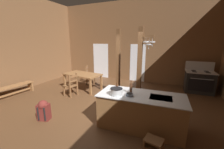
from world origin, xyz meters
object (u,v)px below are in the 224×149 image
Objects in this scene: dining_table at (83,76)px; ladderback_chair_by_post at (71,85)px; ladderback_chair_near_window at (90,75)px; bench_along_left_wall at (14,89)px; bottle_short_on_counter at (117,88)px; step_stool at (153,145)px; stockpot_on_counter at (116,92)px; backpack at (44,110)px; bottle_tall_on_counter at (131,88)px; kitchen_island at (140,111)px; stove_range at (199,82)px; mixing_bowl_on_counter at (130,95)px.

ladderback_chair_by_post is at bearing -86.49° from dining_table.
ladderback_chair_near_window is 3.37m from bench_along_left_wall.
bench_along_left_wall is (-2.18, -0.96, -0.14)m from ladderback_chair_by_post.
dining_table is at bearing 93.51° from ladderback_chair_by_post.
ladderback_chair_near_window is at bearing 133.16° from bottle_short_on_counter.
step_stool is 1.40m from stockpot_on_counter.
backpack is 1.71× the size of bottle_tall_on_counter.
kitchen_island is at bearing -0.74° from bottle_tall_on_counter.
stove_range reaches higher than dining_table.
bottle_tall_on_counter reaches higher than bottle_short_on_counter.
mixing_bowl_on_counter is at bearing -23.16° from ladderback_chair_by_post.
dining_table is 2.75m from backpack.
ladderback_chair_by_post is (-3.08, 1.02, 0.00)m from kitchen_island.
bottle_tall_on_counter is at bearing 40.86° from stockpot_on_counter.
mixing_bowl_on_counter is at bearing -118.59° from stove_range.
stockpot_on_counter reaches higher than ladderback_chair_by_post.
step_stool is 1.54× the size of bottle_short_on_counter.
mixing_bowl_on_counter is at bearing 140.05° from step_stool.
ladderback_chair_by_post is 2.71m from bottle_short_on_counter.
ladderback_chair_near_window is at bearing -171.34° from stove_range.
dining_table is 6.82× the size of bottle_short_on_counter.
backpack is (-2.61, -0.77, -0.13)m from kitchen_island.
ladderback_chair_by_post is 1.86m from backpack.
stockpot_on_counter is (-1.02, 0.52, 0.81)m from step_stool.
ladderback_chair_near_window is 3.59× the size of bottle_short_on_counter.
bottle_short_on_counter is (2.44, -1.06, 0.55)m from ladderback_chair_by_post.
ladderback_chair_near_window is at bearing 102.17° from dining_table.
dining_table is (-3.58, 2.69, 0.47)m from step_stool.
dining_table is at bearing 141.87° from bottle_short_on_counter.
mixing_bowl_on_counter is (2.83, -1.21, 0.48)m from ladderback_chair_by_post.
dining_table is at bearing 139.71° from stockpot_on_counter.
backpack is 3.33× the size of mixing_bowl_on_counter.
kitchen_island is 5.27m from bench_along_left_wall.
bench_along_left_wall is 2.78m from backpack.
ladderback_chair_near_window and ladderback_chair_by_post have the same top height.
mixing_bowl_on_counter is (-2.07, -3.79, 0.45)m from stove_range.
ladderback_chair_near_window is at bearing 101.35° from backpack.
backpack is 2.20m from stockpot_on_counter.
ladderback_chair_near_window is at bearing 135.66° from mixing_bowl_on_counter.
bottle_short_on_counter reaches higher than ladderback_chair_near_window.
stove_range is at bearing 61.41° from mixing_bowl_on_counter.
bench_along_left_wall is (-2.13, -1.85, -0.34)m from dining_table.
stockpot_on_counter reaches higher than step_stool.
step_stool is 5.22m from ladderback_chair_near_window.
ladderback_chair_near_window is 2.73× the size of bottle_tall_on_counter.
ladderback_chair_by_post is 2.73× the size of bottle_tall_on_counter.
bottle_tall_on_counter reaches higher than ladderback_chair_by_post.
ladderback_chair_near_window is at bearing 131.82° from stockpot_on_counter.
dining_table is at bearing 101.06° from backpack.
dining_table is at bearing 143.94° from mixing_bowl_on_counter.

